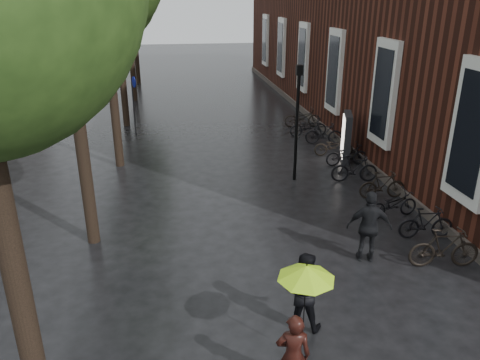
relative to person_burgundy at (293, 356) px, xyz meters
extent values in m
cube|color=silver|center=(5.62, 4.31, 2.22)|extent=(0.25, 1.60, 3.60)
cube|color=black|center=(5.52, 4.31, 2.22)|extent=(0.10, 1.20, 3.00)
cube|color=silver|center=(5.62, 9.31, 2.22)|extent=(0.25, 1.60, 3.60)
cube|color=black|center=(5.52, 9.31, 2.22)|extent=(0.10, 1.20, 3.00)
cube|color=silver|center=(5.62, 14.31, 2.22)|extent=(0.25, 1.60, 3.60)
cube|color=black|center=(5.52, 14.31, 2.22)|extent=(0.10, 1.20, 3.00)
cube|color=silver|center=(5.62, 19.31, 2.22)|extent=(0.25, 1.60, 3.60)
cube|color=black|center=(5.52, 19.31, 2.22)|extent=(0.10, 1.20, 3.00)
cube|color=silver|center=(5.62, 24.31, 2.22)|extent=(0.25, 1.60, 3.60)
cube|color=black|center=(5.52, 24.31, 2.22)|extent=(0.10, 1.20, 3.00)
cube|color=silver|center=(5.62, 29.31, 2.22)|extent=(0.25, 1.60, 3.60)
cube|color=black|center=(5.52, 29.31, 2.22)|extent=(0.10, 1.20, 3.00)
cube|color=#3F3833|center=(5.77, 18.31, -0.63)|extent=(0.40, 33.00, 0.30)
cylinder|color=black|center=(-3.83, -0.19, 1.56)|extent=(0.32, 0.32, 4.68)
cylinder|color=black|center=(-3.93, 5.81, 1.48)|extent=(0.32, 0.32, 4.51)
cylinder|color=black|center=(-3.73, 11.81, 1.70)|extent=(0.32, 0.32, 4.95)
cylinder|color=black|center=(-3.88, 17.81, 1.42)|extent=(0.32, 0.32, 4.40)
cylinder|color=black|center=(-3.78, 23.81, 1.61)|extent=(0.32, 0.32, 4.79)
cylinder|color=black|center=(-3.83, 29.81, 1.50)|extent=(0.32, 0.32, 4.57)
imported|color=black|center=(0.00, 0.00, 0.00)|extent=(0.63, 0.47, 1.56)
imported|color=black|center=(0.63, 1.62, 0.05)|extent=(0.98, 0.89, 1.65)
cylinder|color=black|center=(0.40, 0.80, 0.37)|extent=(0.02, 0.02, 1.29)
cone|color=#B3FA1A|center=(0.40, 0.80, 1.02)|extent=(1.01, 1.01, 0.26)
cylinder|color=black|center=(0.40, 0.80, 1.19)|extent=(0.02, 0.02, 0.08)
imported|color=black|center=(2.91, 3.80, 0.14)|extent=(1.16, 0.71, 1.84)
imported|color=black|center=(4.60, 3.21, -0.27)|extent=(1.76, 0.70, 1.03)
imported|color=black|center=(4.93, 4.63, -0.33)|extent=(1.53, 0.56, 0.90)
imported|color=black|center=(4.63, 5.96, -0.36)|extent=(1.66, 0.80, 0.84)
imported|color=black|center=(4.92, 7.32, -0.32)|extent=(1.54, 0.49, 0.91)
imported|color=black|center=(4.57, 8.83, -0.29)|extent=(1.69, 0.67, 0.99)
imported|color=black|center=(4.92, 10.50, -0.35)|extent=(1.66, 0.59, 0.87)
imported|color=black|center=(4.81, 11.64, -0.37)|extent=(1.64, 0.80, 0.83)
imported|color=black|center=(4.92, 13.26, -0.29)|extent=(1.69, 0.79, 0.98)
imported|color=black|center=(4.59, 14.54, -0.32)|extent=(1.75, 0.64, 0.92)
imported|color=black|center=(4.79, 16.22, -0.31)|extent=(1.83, 0.74, 0.95)
cube|color=black|center=(5.07, 11.04, 0.18)|extent=(0.26, 1.27, 1.91)
cube|color=white|center=(4.93, 11.04, 0.23)|extent=(0.04, 1.07, 1.57)
cylinder|color=black|center=(2.55, 9.33, 1.10)|extent=(0.11, 0.11, 3.77)
cube|color=black|center=(2.55, 9.33, 3.08)|extent=(0.21, 0.21, 0.33)
sphere|color=#FFE5B2|center=(2.55, 9.33, 3.08)|extent=(0.17, 0.17, 0.17)
cylinder|color=#262628|center=(-3.33, 15.91, 0.46)|extent=(0.06, 0.06, 2.49)
cylinder|color=#0E1A9C|center=(-3.23, 15.91, 1.71)|extent=(0.03, 0.50, 0.50)
camera|label=1|loc=(-1.75, -5.72, 5.41)|focal=35.00mm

